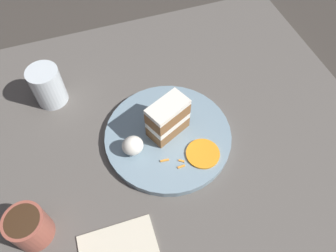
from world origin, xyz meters
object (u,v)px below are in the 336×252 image
at_px(cream_dollop, 133,146).
at_px(orange_garnish, 203,154).
at_px(cake_slice, 168,118).
at_px(plate, 168,136).
at_px(coffee_mug, 29,227).
at_px(drinking_glass, 48,88).

relative_size(cream_dollop, orange_garnish, 0.63).
bearing_deg(cream_dollop, cake_slice, 17.10).
distance_m(plate, orange_garnish, 0.09).
bearing_deg(plate, coffee_mug, -158.85).
height_order(cream_dollop, orange_garnish, cream_dollop).
distance_m(cream_dollop, coffee_mug, 0.25).
distance_m(cake_slice, coffee_mug, 0.35).
height_order(orange_garnish, coffee_mug, coffee_mug).
bearing_deg(cake_slice, orange_garnish, 6.78).
height_order(cake_slice, drinking_glass, cake_slice).
height_order(cream_dollop, coffee_mug, coffee_mug).
relative_size(orange_garnish, drinking_glass, 0.75).
distance_m(cream_dollop, drinking_glass, 0.27).
xyz_separation_m(plate, cake_slice, (0.00, 0.01, 0.06)).
bearing_deg(orange_garnish, cake_slice, 121.48).
bearing_deg(cream_dollop, coffee_mug, -155.43).
relative_size(cream_dollop, coffee_mug, 0.61).
relative_size(orange_garnish, coffee_mug, 0.97).
distance_m(drinking_glass, coffee_mug, 0.34).
bearing_deg(coffee_mug, drinking_glass, 76.24).
height_order(plate, orange_garnish, orange_garnish).
bearing_deg(cake_slice, cream_dollop, -97.59).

